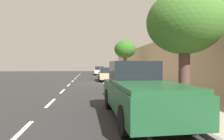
{
  "coord_description": "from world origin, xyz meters",
  "views": [
    {
      "loc": [
        -1.05,
        -19.7,
        1.81
      ],
      "look_at": [
        0.93,
        -2.49,
        1.36
      ],
      "focal_mm": 31.68,
      "sensor_mm": 36.0,
      "label": 1
    }
  ],
  "objects_px": {
    "parked_pickup_green_nearest": "(140,91)",
    "street_tree_near_cyclist": "(185,23)",
    "pedestrian_on_phone": "(123,70)",
    "cyclist_with_backpack": "(123,75)",
    "parked_sedan_silver_mid": "(100,71)",
    "parked_sedan_tan_second": "(107,74)",
    "street_tree_mid_block": "(125,50)",
    "bicycle_at_curb": "(119,82)"
  },
  "relations": [
    {
      "from": "parked_pickup_green_nearest",
      "to": "street_tree_mid_block",
      "type": "bearing_deg",
      "value": 81.49
    },
    {
      "from": "parked_pickup_green_nearest",
      "to": "bicycle_at_curb",
      "type": "height_order",
      "value": "parked_pickup_green_nearest"
    },
    {
      "from": "cyclist_with_backpack",
      "to": "pedestrian_on_phone",
      "type": "xyz_separation_m",
      "value": [
        2.71,
        15.69,
        0.05
      ]
    },
    {
      "from": "bicycle_at_curb",
      "to": "street_tree_near_cyclist",
      "type": "relative_size",
      "value": 0.32
    },
    {
      "from": "cyclist_with_backpack",
      "to": "parked_pickup_green_nearest",
      "type": "bearing_deg",
      "value": -96.15
    },
    {
      "from": "parked_sedan_tan_second",
      "to": "cyclist_with_backpack",
      "type": "bearing_deg",
      "value": -83.62
    },
    {
      "from": "parked_pickup_green_nearest",
      "to": "pedestrian_on_phone",
      "type": "distance_m",
      "value": 24.93
    },
    {
      "from": "street_tree_mid_block",
      "to": "pedestrian_on_phone",
      "type": "xyz_separation_m",
      "value": [
        1.31,
        8.83,
        -2.49
      ]
    },
    {
      "from": "cyclist_with_backpack",
      "to": "pedestrian_on_phone",
      "type": "relative_size",
      "value": 1.01
    },
    {
      "from": "cyclist_with_backpack",
      "to": "street_tree_near_cyclist",
      "type": "bearing_deg",
      "value": -79.37
    },
    {
      "from": "parked_sedan_silver_mid",
      "to": "street_tree_mid_block",
      "type": "height_order",
      "value": "street_tree_mid_block"
    },
    {
      "from": "bicycle_at_curb",
      "to": "pedestrian_on_phone",
      "type": "height_order",
      "value": "pedestrian_on_phone"
    },
    {
      "from": "parked_sedan_silver_mid",
      "to": "bicycle_at_curb",
      "type": "height_order",
      "value": "parked_sedan_silver_mid"
    },
    {
      "from": "parked_sedan_silver_mid",
      "to": "cyclist_with_backpack",
      "type": "height_order",
      "value": "cyclist_with_backpack"
    },
    {
      "from": "bicycle_at_curb",
      "to": "cyclist_with_backpack",
      "type": "height_order",
      "value": "cyclist_with_backpack"
    },
    {
      "from": "street_tree_mid_block",
      "to": "parked_sedan_tan_second",
      "type": "bearing_deg",
      "value": -171.92
    },
    {
      "from": "parked_sedan_tan_second",
      "to": "cyclist_with_backpack",
      "type": "height_order",
      "value": "cyclist_with_backpack"
    },
    {
      "from": "street_tree_mid_block",
      "to": "bicycle_at_curb",
      "type": "bearing_deg",
      "value": -104.24
    },
    {
      "from": "street_tree_near_cyclist",
      "to": "pedestrian_on_phone",
      "type": "relative_size",
      "value": 3.0
    },
    {
      "from": "parked_sedan_tan_second",
      "to": "pedestrian_on_phone",
      "type": "distance_m",
      "value": 9.76
    },
    {
      "from": "street_tree_near_cyclist",
      "to": "pedestrian_on_phone",
      "type": "xyz_separation_m",
      "value": [
        1.31,
        23.15,
        -2.57
      ]
    },
    {
      "from": "bicycle_at_curb",
      "to": "street_tree_mid_block",
      "type": "xyz_separation_m",
      "value": [
        1.63,
        6.41,
        3.18
      ]
    },
    {
      "from": "cyclist_with_backpack",
      "to": "street_tree_mid_block",
      "type": "relative_size",
      "value": 0.36
    },
    {
      "from": "parked_pickup_green_nearest",
      "to": "street_tree_mid_block",
      "type": "distance_m",
      "value": 16.22
    },
    {
      "from": "parked_sedan_silver_mid",
      "to": "street_tree_mid_block",
      "type": "relative_size",
      "value": 0.99
    },
    {
      "from": "parked_sedan_tan_second",
      "to": "street_tree_near_cyclist",
      "type": "xyz_separation_m",
      "value": [
        2.13,
        -14.02,
        2.86
      ]
    },
    {
      "from": "parked_sedan_tan_second",
      "to": "pedestrian_on_phone",
      "type": "height_order",
      "value": "pedestrian_on_phone"
    },
    {
      "from": "bicycle_at_curb",
      "to": "parked_sedan_silver_mid",
      "type": "bearing_deg",
      "value": 91.79
    },
    {
      "from": "parked_pickup_green_nearest",
      "to": "street_tree_near_cyclist",
      "type": "bearing_deg",
      "value": 32.38
    },
    {
      "from": "parked_sedan_silver_mid",
      "to": "street_tree_near_cyclist",
      "type": "relative_size",
      "value": 0.91
    },
    {
      "from": "pedestrian_on_phone",
      "to": "cyclist_with_backpack",
      "type": "bearing_deg",
      "value": -99.79
    },
    {
      "from": "parked_pickup_green_nearest",
      "to": "street_tree_near_cyclist",
      "type": "distance_m",
      "value": 3.9
    },
    {
      "from": "cyclist_with_backpack",
      "to": "street_tree_near_cyclist",
      "type": "distance_m",
      "value": 8.03
    },
    {
      "from": "street_tree_mid_block",
      "to": "cyclist_with_backpack",
      "type": "bearing_deg",
      "value": -101.55
    },
    {
      "from": "parked_sedan_silver_mid",
      "to": "cyclist_with_backpack",
      "type": "relative_size",
      "value": 2.72
    },
    {
      "from": "street_tree_near_cyclist",
      "to": "pedestrian_on_phone",
      "type": "distance_m",
      "value": 23.33
    },
    {
      "from": "bicycle_at_curb",
      "to": "street_tree_near_cyclist",
      "type": "height_order",
      "value": "street_tree_near_cyclist"
    },
    {
      "from": "parked_pickup_green_nearest",
      "to": "bicycle_at_curb",
      "type": "xyz_separation_m",
      "value": [
        0.74,
        9.41,
        -0.54
      ]
    },
    {
      "from": "parked_pickup_green_nearest",
      "to": "cyclist_with_backpack",
      "type": "height_order",
      "value": "parked_pickup_green_nearest"
    },
    {
      "from": "parked_sedan_silver_mid",
      "to": "cyclist_with_backpack",
      "type": "bearing_deg",
      "value": -87.61
    },
    {
      "from": "parked_sedan_tan_second",
      "to": "bicycle_at_curb",
      "type": "relative_size",
      "value": 2.8
    },
    {
      "from": "cyclist_with_backpack",
      "to": "street_tree_mid_block",
      "type": "height_order",
      "value": "street_tree_mid_block"
    }
  ]
}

